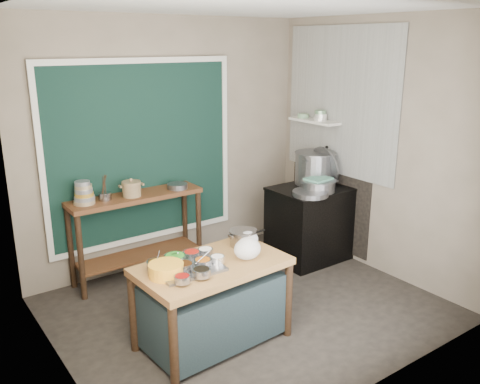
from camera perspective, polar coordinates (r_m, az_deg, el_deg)
floor at (r=5.13m, az=0.80°, el=-12.98°), size 3.50×3.00×0.02m
back_wall at (r=5.86m, az=-7.98°, el=5.37°), size 3.50×0.02×2.80m
left_wall at (r=3.86m, az=-20.62°, el=-1.39°), size 0.02×3.00×2.80m
right_wall at (r=5.80m, az=15.05°, el=4.85°), size 0.02×3.00×2.80m
ceiling at (r=4.47m, az=0.95°, el=20.27°), size 3.50×3.00×0.02m
curtain_panel at (r=5.68m, az=-10.90°, el=4.37°), size 2.10×0.02×1.90m
curtain_frame at (r=5.67m, az=-10.85°, el=4.35°), size 2.22×0.03×2.02m
tile_panel at (r=6.07m, az=11.18°, el=9.91°), size 0.02×1.70×1.70m
soot_patch at (r=6.37m, az=9.99°, el=-0.30°), size 0.01×1.30×1.30m
wall_shelf at (r=6.24m, az=8.37°, el=7.90°), size 0.22×0.70×0.03m
prep_table at (r=4.44m, az=-3.09°, el=-12.38°), size 1.29×0.79×0.75m
back_counter at (r=5.69m, az=-11.43°, el=-4.88°), size 1.45×0.40×0.95m
stove_block at (r=6.13m, az=7.96°, el=-3.60°), size 0.90×0.68×0.85m
stove_top at (r=5.99m, az=8.12°, el=0.35°), size 0.92×0.69×0.03m
condiment_tray at (r=4.15m, az=-5.79°, el=-8.58°), size 0.54×0.39×0.02m
condiment_bowls at (r=4.14m, az=-6.29°, el=-8.05°), size 0.63×0.49×0.07m
yellow_basin at (r=4.06m, az=-8.29°, el=-8.65°), size 0.36×0.36×0.11m
saucepan at (r=4.60m, az=0.32°, el=-5.15°), size 0.27×0.27×0.14m
plastic_bag_a at (r=4.31m, az=0.84°, el=-6.41°), size 0.26×0.23×0.18m
plastic_bag_b at (r=4.55m, az=0.88°, el=-5.35°), size 0.23×0.21×0.15m
bowl_stack at (r=5.31m, az=-17.15°, el=-0.21°), size 0.21×0.21×0.24m
utensil_cup at (r=5.41m, az=-14.92°, el=-0.45°), size 0.18×0.18×0.08m
ceramic_crock at (r=5.46m, az=-12.07°, el=0.25°), size 0.25×0.25×0.14m
wide_bowl at (r=5.68m, az=-7.04°, el=0.67°), size 0.29×0.29×0.06m
stock_pot at (r=6.11m, az=8.38°, el=2.68°), size 0.64×0.64×0.39m
pot_lid at (r=6.07m, az=9.49°, el=2.91°), size 0.17×0.48×0.47m
steamer at (r=5.84m, az=8.77°, el=0.73°), size 0.55×0.55×0.13m
green_cloth at (r=5.82m, az=8.81°, el=1.47°), size 0.30×0.25×0.02m
shallow_pan at (r=5.67m, az=7.92°, el=-0.15°), size 0.50×0.50×0.05m
shelf_bowl_stack at (r=6.16m, az=9.03°, el=8.44°), size 0.15×0.15×0.12m
shelf_bowl_green at (r=6.38m, az=7.10°, el=8.49°), size 0.17×0.17×0.05m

